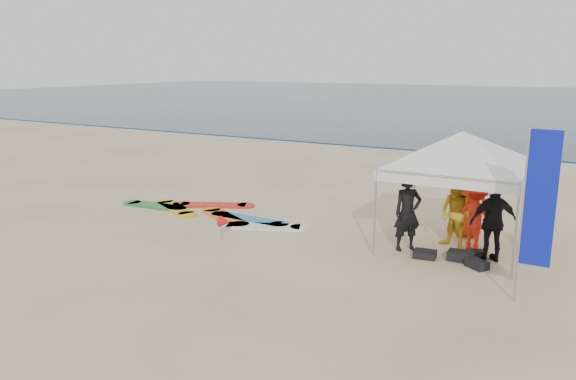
% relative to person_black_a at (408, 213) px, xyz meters
% --- Properties ---
extents(ground, '(120.00, 120.00, 0.00)m').
position_rel_person_black_a_xyz_m(ground, '(-2.56, -2.97, -0.92)').
color(ground, beige).
rests_on(ground, ground).
extents(ocean, '(160.00, 84.00, 0.08)m').
position_rel_person_black_a_xyz_m(ocean, '(-2.56, 57.03, -0.88)').
color(ocean, '#0C2633').
rests_on(ocean, ground).
extents(shoreline_foam, '(160.00, 1.20, 0.01)m').
position_rel_person_black_a_xyz_m(shoreline_foam, '(-2.56, 15.23, -0.92)').
color(shoreline_foam, silver).
rests_on(shoreline_foam, ground).
extents(person_black_a, '(0.79, 0.78, 1.84)m').
position_rel_person_black_a_xyz_m(person_black_a, '(0.00, 0.00, 0.00)').
color(person_black_a, black).
rests_on(person_black_a, ground).
extents(person_yellow, '(1.01, 0.92, 1.70)m').
position_rel_person_black_a_xyz_m(person_yellow, '(0.96, 0.70, -0.07)').
color(person_yellow, gold).
rests_on(person_yellow, ground).
extents(person_orange_a, '(1.22, 0.93, 1.68)m').
position_rel_person_black_a_xyz_m(person_orange_a, '(1.41, 0.77, -0.08)').
color(person_orange_a, '#FF2C16').
rests_on(person_orange_a, ground).
extents(person_black_b, '(1.14, 0.96, 1.83)m').
position_rel_person_black_a_xyz_m(person_black_b, '(1.90, 0.18, -0.00)').
color(person_black_b, black).
rests_on(person_black_b, ground).
extents(person_orange_b, '(1.07, 0.91, 1.85)m').
position_rel_person_black_a_xyz_m(person_orange_b, '(1.03, 1.81, 0.00)').
color(person_orange_b, '#D14112').
rests_on(person_orange_b, ground).
extents(person_seated, '(0.35, 0.85, 0.89)m').
position_rel_person_black_a_xyz_m(person_seated, '(2.73, 1.06, -0.47)').
color(person_seated, '#F15A15').
rests_on(person_seated, ground).
extents(canopy_tent, '(4.27, 4.27, 3.22)m').
position_rel_person_black_a_xyz_m(canopy_tent, '(0.98, 0.76, 1.89)').
color(canopy_tent, '#A5A5A8').
rests_on(canopy_tent, ground).
extents(feather_flag, '(0.56, 0.04, 3.33)m').
position_rel_person_black_a_xyz_m(feather_flag, '(2.94, -1.88, 1.04)').
color(feather_flag, '#A5A5A8').
rests_on(feather_flag, ground).
extents(marker_pennant, '(0.28, 0.28, 0.64)m').
position_rel_person_black_a_xyz_m(marker_pennant, '(-4.15, -1.58, -0.42)').
color(marker_pennant, '#A5A5A8').
rests_on(marker_pennant, ground).
extents(gear_pile, '(1.73, 1.04, 0.22)m').
position_rel_person_black_a_xyz_m(gear_pile, '(1.24, -0.20, -0.82)').
color(gear_pile, black).
rests_on(gear_pile, ground).
extents(surfboard_spread, '(6.04, 2.55, 0.07)m').
position_rel_person_black_a_xyz_m(surfboard_spread, '(-5.92, 0.30, -0.88)').
color(surfboard_spread, '#227D2B').
rests_on(surfboard_spread, ground).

